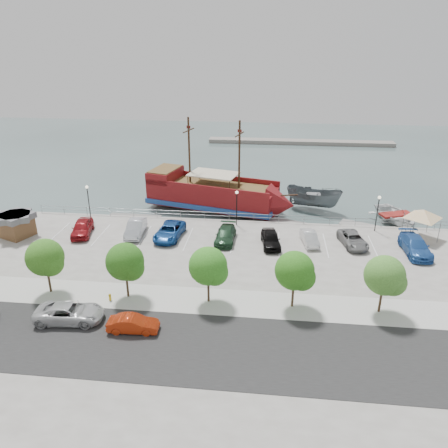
# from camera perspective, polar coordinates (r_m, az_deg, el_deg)

# --- Properties ---
(ground) EXTENTS (160.00, 160.00, 0.00)m
(ground) POSITION_cam_1_polar(r_m,az_deg,el_deg) (46.53, 0.96, -4.42)
(ground) COLOR #3D4B49
(land_slab) EXTENTS (100.00, 58.00, 1.20)m
(land_slab) POSITION_cam_1_polar(r_m,az_deg,el_deg) (29.42, -3.18, -22.95)
(land_slab) COLOR gray
(land_slab) RESTS_ON ground
(street) EXTENTS (100.00, 8.00, 0.04)m
(street) POSITION_cam_1_polar(r_m,az_deg,el_deg) (32.64, -1.76, -15.91)
(street) COLOR black
(street) RESTS_ON land_slab
(sidewalk) EXTENTS (100.00, 4.00, 0.05)m
(sidewalk) POSITION_cam_1_polar(r_m,az_deg,el_deg) (37.44, -0.48, -10.13)
(sidewalk) COLOR beige
(sidewalk) RESTS_ON land_slab
(seawall_railing) EXTENTS (50.00, 0.06, 1.00)m
(seawall_railing) POSITION_cam_1_polar(r_m,az_deg,el_deg) (52.93, 1.76, 0.96)
(seawall_railing) COLOR slate
(seawall_railing) RESTS_ON land_slab
(far_shore) EXTENTS (40.00, 3.00, 0.80)m
(far_shore) POSITION_cam_1_polar(r_m,az_deg,el_deg) (98.55, 9.92, 10.51)
(far_shore) COLOR gray
(far_shore) RESTS_ON ground
(pirate_ship) EXTENTS (20.59, 10.23, 12.74)m
(pirate_ship) POSITION_cam_1_polar(r_m,az_deg,el_deg) (58.14, -0.21, 3.70)
(pirate_ship) COLOR maroon
(pirate_ship) RESTS_ON ground
(patrol_boat) EXTENTS (8.17, 5.46, 2.96)m
(patrol_boat) POSITION_cam_1_polar(r_m,az_deg,el_deg) (60.00, 11.59, 3.17)
(patrol_boat) COLOR #555C60
(patrol_boat) RESTS_ON ground
(speedboat) EXTENTS (7.07, 8.23, 1.44)m
(speedboat) POSITION_cam_1_polar(r_m,az_deg,el_deg) (59.02, 21.49, 0.84)
(speedboat) COLOR silver
(speedboat) RESTS_ON ground
(dock_west) EXTENTS (6.80, 2.10, 0.39)m
(dock_west) POSITION_cam_1_polar(r_m,az_deg,el_deg) (57.22, -11.62, 0.78)
(dock_west) COLOR slate
(dock_west) RESTS_ON ground
(dock_mid) EXTENTS (6.77, 4.19, 0.37)m
(dock_mid) POSITION_cam_1_polar(r_m,az_deg,el_deg) (54.71, 9.07, -0.10)
(dock_mid) COLOR gray
(dock_mid) RESTS_ON ground
(dock_east) EXTENTS (6.84, 4.49, 0.38)m
(dock_east) POSITION_cam_1_polar(r_m,az_deg,el_deg) (55.94, 18.24, -0.49)
(dock_east) COLOR gray
(dock_east) RESTS_ON ground
(shed) EXTENTS (4.21, 4.21, 2.66)m
(shed) POSITION_cam_1_polar(r_m,az_deg,el_deg) (53.76, -25.48, -0.03)
(shed) COLOR brown
(shed) RESTS_ON land_slab
(canopy_tent) EXTENTS (4.97, 4.97, 3.80)m
(canopy_tent) POSITION_cam_1_polar(r_m,az_deg,el_deg) (52.26, 24.66, 1.72)
(canopy_tent) COLOR slate
(canopy_tent) RESTS_ON land_slab
(street_van) EXTENTS (5.53, 2.93, 1.48)m
(street_van) POSITION_cam_1_polar(r_m,az_deg,el_deg) (36.89, -19.54, -10.87)
(street_van) COLOR #B7B7B8
(street_van) RESTS_ON street
(street_sedan) EXTENTS (3.94, 1.55, 1.28)m
(street_sedan) POSITION_cam_1_polar(r_m,az_deg,el_deg) (34.53, -11.79, -12.66)
(street_sedan) COLOR #B62D0E
(street_sedan) RESTS_ON street
(fire_hydrant) EXTENTS (0.23, 0.23, 0.67)m
(fire_hydrant) POSITION_cam_1_polar(r_m,az_deg,el_deg) (38.66, -14.68, -9.20)
(fire_hydrant) COLOR gold
(fire_hydrant) RESTS_ON sidewalk
(lamp_post_left) EXTENTS (0.36, 0.36, 4.28)m
(lamp_post_left) POSITION_cam_1_polar(r_m,az_deg,el_deg) (55.16, -17.34, 3.49)
(lamp_post_left) COLOR black
(lamp_post_left) RESTS_ON land_slab
(lamp_post_mid) EXTENTS (0.36, 0.36, 4.28)m
(lamp_post_mid) POSITION_cam_1_polar(r_m,az_deg,el_deg) (50.85, 1.67, 2.92)
(lamp_post_mid) COLOR black
(lamp_post_mid) RESTS_ON land_slab
(lamp_post_right) EXTENTS (0.36, 0.36, 4.28)m
(lamp_post_right) POSITION_cam_1_polar(r_m,az_deg,el_deg) (52.18, 19.48, 2.09)
(lamp_post_right) COLOR black
(lamp_post_right) RESTS_ON land_slab
(tree_b) EXTENTS (3.30, 3.20, 5.00)m
(tree_b) POSITION_cam_1_polar(r_m,az_deg,el_deg) (40.04, -22.19, -4.24)
(tree_b) COLOR #473321
(tree_b) RESTS_ON sidewalk
(tree_c) EXTENTS (3.30, 3.20, 5.00)m
(tree_c) POSITION_cam_1_polar(r_m,az_deg,el_deg) (37.31, -12.63, -5.01)
(tree_c) COLOR #473321
(tree_c) RESTS_ON sidewalk
(tree_d) EXTENTS (3.30, 3.20, 5.00)m
(tree_d) POSITION_cam_1_polar(r_m,az_deg,el_deg) (35.77, -1.88, -5.71)
(tree_d) COLOR #473321
(tree_d) RESTS_ON sidewalk
(tree_e) EXTENTS (3.30, 3.20, 5.00)m
(tree_e) POSITION_cam_1_polar(r_m,az_deg,el_deg) (35.56, 9.43, -6.23)
(tree_e) COLOR #473321
(tree_e) RESTS_ON sidewalk
(tree_f) EXTENTS (3.30, 3.20, 5.00)m
(tree_f) POSITION_cam_1_polar(r_m,az_deg,el_deg) (36.71, 20.46, -6.51)
(tree_f) COLOR #473321
(tree_f) RESTS_ON sidewalk
(parked_car_a) EXTENTS (2.92, 5.21, 1.67)m
(parked_car_a) POSITION_cam_1_polar(r_m,az_deg,el_deg) (51.66, -18.04, -0.45)
(parked_car_a) COLOR maroon
(parked_car_a) RESTS_ON land_slab
(parked_car_b) EXTENTS (2.10, 5.04, 1.62)m
(parked_car_b) POSITION_cam_1_polar(r_m,az_deg,el_deg) (50.09, -11.46, -0.52)
(parked_car_b) COLOR #B7BBC3
(parked_car_b) RESTS_ON land_slab
(parked_car_c) EXTENTS (3.03, 5.72, 1.53)m
(parked_car_c) POSITION_cam_1_polar(r_m,az_deg,el_deg) (48.76, -7.13, -0.94)
(parked_car_c) COLOR navy
(parked_car_c) RESTS_ON land_slab
(parked_car_d) EXTENTS (2.17, 5.03, 1.44)m
(parked_car_d) POSITION_cam_1_polar(r_m,az_deg,el_deg) (47.58, 0.19, -1.45)
(parked_car_d) COLOR #1F3F27
(parked_car_d) RESTS_ON land_slab
(parked_car_e) EXTENTS (2.45, 4.82, 1.57)m
(parked_car_e) POSITION_cam_1_polar(r_m,az_deg,el_deg) (46.80, 6.12, -1.94)
(parked_car_e) COLOR black
(parked_car_e) RESTS_ON land_slab
(parked_car_f) EXTENTS (2.03, 4.19, 1.32)m
(parked_car_f) POSITION_cam_1_polar(r_m,az_deg,el_deg) (47.91, 11.12, -1.81)
(parked_car_f) COLOR silver
(parked_car_f) RESTS_ON land_slab
(parked_car_g) EXTENTS (3.15, 5.16, 1.34)m
(parked_car_g) POSITION_cam_1_polar(r_m,az_deg,el_deg) (48.67, 16.48, -1.95)
(parked_car_g) COLOR gray
(parked_car_g) RESTS_ON land_slab
(parked_car_h) EXTENTS (2.57, 5.80, 1.65)m
(parked_car_h) POSITION_cam_1_polar(r_m,az_deg,el_deg) (49.07, 23.71, -2.62)
(parked_car_h) COLOR #2858A4
(parked_car_h) RESTS_ON land_slab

